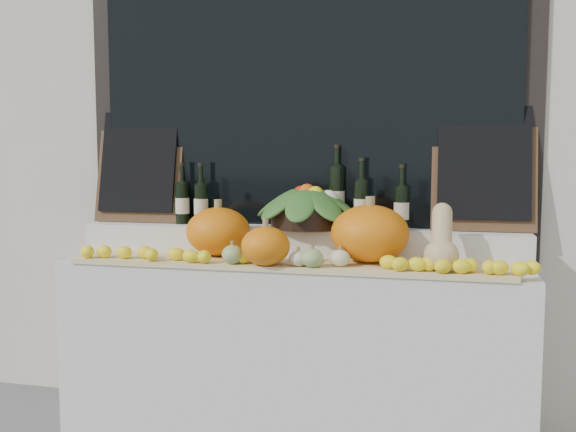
{
  "coord_description": "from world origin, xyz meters",
  "views": [
    {
      "loc": [
        0.71,
        -1.55,
        1.43
      ],
      "look_at": [
        0.0,
        1.45,
        1.12
      ],
      "focal_mm": 40.0,
      "sensor_mm": 36.0,
      "label": 1
    }
  ],
  "objects_px": {
    "pumpkin_left": "(218,231)",
    "produce_bowl": "(307,206)",
    "butternut_squash": "(442,243)",
    "wine_bottle_tall": "(337,196)",
    "pumpkin_right": "(370,234)"
  },
  "relations": [
    {
      "from": "butternut_squash",
      "to": "produce_bowl",
      "type": "distance_m",
      "value": 0.75
    },
    {
      "from": "pumpkin_left",
      "to": "produce_bowl",
      "type": "height_order",
      "value": "produce_bowl"
    },
    {
      "from": "pumpkin_left",
      "to": "produce_bowl",
      "type": "xyz_separation_m",
      "value": [
        0.43,
        0.16,
        0.12
      ]
    },
    {
      "from": "produce_bowl",
      "to": "butternut_squash",
      "type": "bearing_deg",
      "value": -23.87
    },
    {
      "from": "butternut_squash",
      "to": "pumpkin_right",
      "type": "bearing_deg",
      "value": 160.28
    },
    {
      "from": "pumpkin_right",
      "to": "produce_bowl",
      "type": "distance_m",
      "value": 0.4
    },
    {
      "from": "pumpkin_right",
      "to": "produce_bowl",
      "type": "xyz_separation_m",
      "value": [
        -0.34,
        0.18,
        0.11
      ]
    },
    {
      "from": "pumpkin_right",
      "to": "butternut_squash",
      "type": "xyz_separation_m",
      "value": [
        0.33,
        -0.12,
        -0.02
      ]
    },
    {
      "from": "pumpkin_left",
      "to": "pumpkin_right",
      "type": "xyz_separation_m",
      "value": [
        0.77,
        -0.02,
        0.01
      ]
    },
    {
      "from": "pumpkin_right",
      "to": "produce_bowl",
      "type": "relative_size",
      "value": 0.66
    },
    {
      "from": "produce_bowl",
      "to": "wine_bottle_tall",
      "type": "relative_size",
      "value": 1.34
    },
    {
      "from": "pumpkin_left",
      "to": "wine_bottle_tall",
      "type": "xyz_separation_m",
      "value": [
        0.57,
        0.23,
        0.17
      ]
    },
    {
      "from": "pumpkin_left",
      "to": "wine_bottle_tall",
      "type": "bearing_deg",
      "value": 22.11
    },
    {
      "from": "pumpkin_right",
      "to": "butternut_squash",
      "type": "relative_size",
      "value": 1.27
    },
    {
      "from": "produce_bowl",
      "to": "wine_bottle_tall",
      "type": "distance_m",
      "value": 0.17
    }
  ]
}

